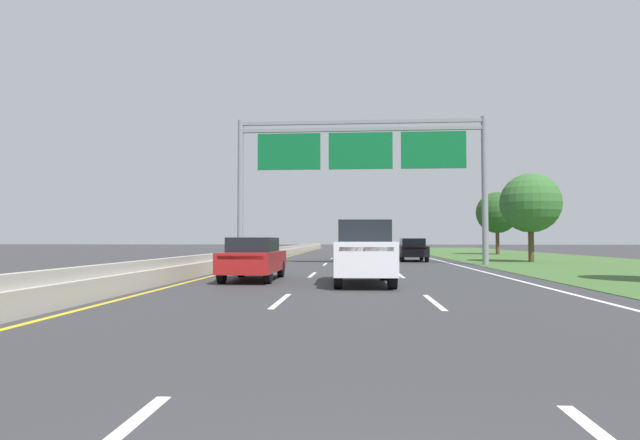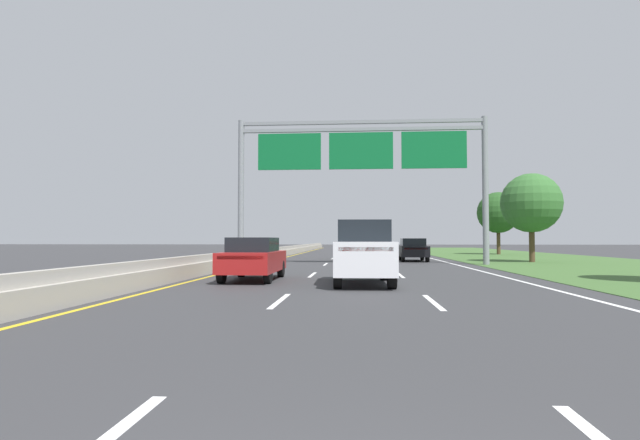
{
  "view_description": "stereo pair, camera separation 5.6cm",
  "coord_description": "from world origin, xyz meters",
  "px_view_note": "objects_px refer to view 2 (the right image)",
  "views": [
    {
      "loc": [
        -0.03,
        -1.72,
        1.5
      ],
      "look_at": [
        -1.44,
        18.37,
        2.28
      ],
      "focal_mm": 28.13,
      "sensor_mm": 36.0,
      "label": 1
    },
    {
      "loc": [
        0.03,
        -1.71,
        1.5
      ],
      "look_at": [
        -1.44,
        18.37,
        2.28
      ],
      "focal_mm": 28.13,
      "sensor_mm": 36.0,
      "label": 2
    }
  ],
  "objects_px": {
    "roadside_tree_mid": "(531,203)",
    "car_black_right_lane_sedan": "(413,249)",
    "pickup_truck_darkgreen": "(355,245)",
    "roadside_tree_far": "(498,213)",
    "car_red_left_lane_sedan": "(253,258)",
    "car_white_centre_lane_suv": "(363,251)",
    "overhead_sign_gantry": "(361,159)"
  },
  "relations": [
    {
      "from": "car_white_centre_lane_suv",
      "to": "roadside_tree_far",
      "type": "bearing_deg",
      "value": -23.65
    },
    {
      "from": "car_red_left_lane_sedan",
      "to": "roadside_tree_far",
      "type": "distance_m",
      "value": 37.19
    },
    {
      "from": "pickup_truck_darkgreen",
      "to": "car_black_right_lane_sedan",
      "type": "bearing_deg",
      "value": -123.44
    },
    {
      "from": "roadside_tree_mid",
      "to": "roadside_tree_far",
      "type": "distance_m",
      "value": 17.18
    },
    {
      "from": "overhead_sign_gantry",
      "to": "pickup_truck_darkgreen",
      "type": "relative_size",
      "value": 2.77
    },
    {
      "from": "roadside_tree_mid",
      "to": "roadside_tree_far",
      "type": "height_order",
      "value": "roadside_tree_far"
    },
    {
      "from": "car_white_centre_lane_suv",
      "to": "roadside_tree_mid",
      "type": "height_order",
      "value": "roadside_tree_mid"
    },
    {
      "from": "car_white_centre_lane_suv",
      "to": "roadside_tree_mid",
      "type": "distance_m",
      "value": 20.49
    },
    {
      "from": "pickup_truck_darkgreen",
      "to": "roadside_tree_mid",
      "type": "relative_size",
      "value": 0.93
    },
    {
      "from": "roadside_tree_mid",
      "to": "overhead_sign_gantry",
      "type": "bearing_deg",
      "value": -161.87
    },
    {
      "from": "pickup_truck_darkgreen",
      "to": "car_white_centre_lane_suv",
      "type": "relative_size",
      "value": 1.15
    },
    {
      "from": "car_white_centre_lane_suv",
      "to": "overhead_sign_gantry",
      "type": "bearing_deg",
      "value": -1.75
    },
    {
      "from": "car_black_right_lane_sedan",
      "to": "car_red_left_lane_sedan",
      "type": "relative_size",
      "value": 1.0
    },
    {
      "from": "car_black_right_lane_sedan",
      "to": "car_white_centre_lane_suv",
      "type": "distance_m",
      "value": 18.6
    },
    {
      "from": "car_white_centre_lane_suv",
      "to": "pickup_truck_darkgreen",
      "type": "bearing_deg",
      "value": -0.54
    },
    {
      "from": "pickup_truck_darkgreen",
      "to": "car_red_left_lane_sedan",
      "type": "xyz_separation_m",
      "value": [
        -3.68,
        -19.58,
        -0.26
      ]
    },
    {
      "from": "car_white_centre_lane_suv",
      "to": "roadside_tree_mid",
      "type": "relative_size",
      "value": 0.81
    },
    {
      "from": "overhead_sign_gantry",
      "to": "car_red_left_lane_sedan",
      "type": "relative_size",
      "value": 3.42
    },
    {
      "from": "car_white_centre_lane_suv",
      "to": "roadside_tree_far",
      "type": "distance_m",
      "value": 36.72
    },
    {
      "from": "pickup_truck_darkgreen",
      "to": "roadside_tree_mid",
      "type": "distance_m",
      "value": 12.63
    },
    {
      "from": "roadside_tree_mid",
      "to": "car_black_right_lane_sedan",
      "type": "bearing_deg",
      "value": 169.96
    },
    {
      "from": "roadside_tree_far",
      "to": "pickup_truck_darkgreen",
      "type": "bearing_deg",
      "value": -137.7
    },
    {
      "from": "car_black_right_lane_sedan",
      "to": "car_white_centre_lane_suv",
      "type": "xyz_separation_m",
      "value": [
        -3.69,
        -18.23,
        0.28
      ]
    },
    {
      "from": "pickup_truck_darkgreen",
      "to": "car_black_right_lane_sedan",
      "type": "xyz_separation_m",
      "value": [
        4.02,
        -2.77,
        -0.26
      ]
    },
    {
      "from": "car_white_centre_lane_suv",
      "to": "car_red_left_lane_sedan",
      "type": "bearing_deg",
      "value": 69.05
    },
    {
      "from": "car_red_left_lane_sedan",
      "to": "roadside_tree_far",
      "type": "xyz_separation_m",
      "value": [
        17.83,
        32.46,
        3.33
      ]
    },
    {
      "from": "roadside_tree_far",
      "to": "car_black_right_lane_sedan",
      "type": "bearing_deg",
      "value": -122.92
    },
    {
      "from": "pickup_truck_darkgreen",
      "to": "car_white_centre_lane_suv",
      "type": "distance_m",
      "value": 21.0
    },
    {
      "from": "car_black_right_lane_sedan",
      "to": "pickup_truck_darkgreen",
      "type": "bearing_deg",
      "value": 56.3
    },
    {
      "from": "roadside_tree_far",
      "to": "car_red_left_lane_sedan",
      "type": "bearing_deg",
      "value": -118.78
    },
    {
      "from": "car_red_left_lane_sedan",
      "to": "roadside_tree_mid",
      "type": "xyz_separation_m",
      "value": [
        15.28,
        15.47,
        3.07
      ]
    },
    {
      "from": "roadside_tree_mid",
      "to": "car_red_left_lane_sedan",
      "type": "bearing_deg",
      "value": -134.64
    }
  ]
}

